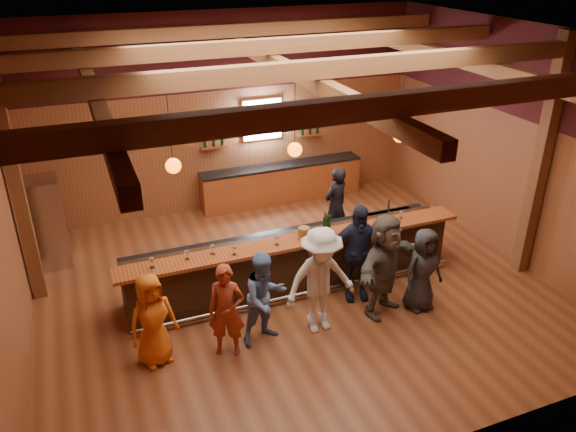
{
  "coord_description": "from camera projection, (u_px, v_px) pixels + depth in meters",
  "views": [
    {
      "loc": [
        -3.33,
        -8.07,
        5.77
      ],
      "look_at": [
        0.0,
        0.3,
        1.35
      ],
      "focal_mm": 35.0,
      "sensor_mm": 36.0,
      "label": 1
    }
  ],
  "objects": [
    {
      "name": "customer_navy",
      "position": [
        357.0,
        253.0,
        9.74
      ],
      "size": [
        1.14,
        0.69,
        1.81
      ],
      "primitive_type": "imported",
      "rotation": [
        0.0,
        0.0,
        -0.24
      ],
      "color": "#181C30",
      "rests_on": "ground"
    },
    {
      "name": "wine_shelves",
      "position": [
        263.0,
        138.0,
        13.17
      ],
      "size": [
        3.0,
        0.18,
        0.3
      ],
      "color": "brown",
      "rests_on": "room"
    },
    {
      "name": "glass_g",
      "position": [
        362.0,
        219.0,
        10.2
      ],
      "size": [
        0.07,
        0.07,
        0.16
      ],
      "color": "silver",
      "rests_on": "bar_counter"
    },
    {
      "name": "glass_a",
      "position": [
        152.0,
        260.0,
        8.84
      ],
      "size": [
        0.09,
        0.09,
        0.2
      ],
      "color": "silver",
      "rests_on": "bar_counter"
    },
    {
      "name": "customer_white",
      "position": [
        320.0,
        281.0,
        8.9
      ],
      "size": [
        1.22,
        0.73,
        1.85
      ],
      "primitive_type": "imported",
      "rotation": [
        0.0,
        0.0,
        0.04
      ],
      "color": "silver",
      "rests_on": "ground"
    },
    {
      "name": "window",
      "position": [
        262.0,
        119.0,
        13.03
      ],
      "size": [
        0.95,
        0.09,
        0.95
      ],
      "color": "silver",
      "rests_on": "room"
    },
    {
      "name": "bartender",
      "position": [
        336.0,
        206.0,
        11.64
      ],
      "size": [
        0.71,
        0.59,
        1.68
      ],
      "primitive_type": "imported",
      "rotation": [
        0.0,
        0.0,
        3.51
      ],
      "color": "black",
      "rests_on": "ground"
    },
    {
      "name": "bottle_a",
      "position": [
        325.0,
        224.0,
        9.96
      ],
      "size": [
        0.08,
        0.08,
        0.37
      ],
      "color": "black",
      "rests_on": "bar_counter"
    },
    {
      "name": "customer_denim",
      "position": [
        265.0,
        298.0,
        8.73
      ],
      "size": [
        0.86,
        0.73,
        1.56
      ],
      "primitive_type": "imported",
      "rotation": [
        0.0,
        0.0,
        0.2
      ],
      "color": "#5678AD",
      "rests_on": "ground"
    },
    {
      "name": "glass_c",
      "position": [
        212.0,
        247.0,
        9.24
      ],
      "size": [
        0.08,
        0.08,
        0.18
      ],
      "color": "silver",
      "rests_on": "bar_counter"
    },
    {
      "name": "customer_redvest",
      "position": [
        227.0,
        311.0,
        8.44
      ],
      "size": [
        0.66,
        0.56,
        1.54
      ],
      "primitive_type": "imported",
      "rotation": [
        0.0,
        0.0,
        -0.41
      ],
      "color": "maroon",
      "rests_on": "ground"
    },
    {
      "name": "customer_dark",
      "position": [
        423.0,
        270.0,
        9.52
      ],
      "size": [
        0.77,
        0.54,
        1.51
      ],
      "primitive_type": "imported",
      "rotation": [
        0.0,
        0.0,
        0.08
      ],
      "color": "#28272A",
      "rests_on": "ground"
    },
    {
      "name": "bar_counter",
      "position": [
        292.0,
        260.0,
        10.28
      ],
      "size": [
        6.3,
        1.07,
        1.11
      ],
      "color": "black",
      "rests_on": "ground"
    },
    {
      "name": "glass_d",
      "position": [
        234.0,
        248.0,
        9.21
      ],
      "size": [
        0.08,
        0.08,
        0.19
      ],
      "color": "silver",
      "rests_on": "bar_counter"
    },
    {
      "name": "ice_bucket",
      "position": [
        304.0,
        233.0,
        9.73
      ],
      "size": [
        0.2,
        0.2,
        0.22
      ],
      "primitive_type": "cylinder",
      "color": "brown",
      "rests_on": "bar_counter"
    },
    {
      "name": "glass_h",
      "position": [
        401.0,
        213.0,
        10.44
      ],
      "size": [
        0.07,
        0.07,
        0.16
      ],
      "color": "silver",
      "rests_on": "bar_counter"
    },
    {
      "name": "pendant_lights",
      "position": [
        295.0,
        149.0,
        9.19
      ],
      "size": [
        4.24,
        0.24,
        1.37
      ],
      "color": "black",
      "rests_on": "room"
    },
    {
      "name": "bottle_b",
      "position": [
        329.0,
        222.0,
        10.02
      ],
      "size": [
        0.08,
        0.08,
        0.39
      ],
      "color": "black",
      "rests_on": "bar_counter"
    },
    {
      "name": "glass_f",
      "position": [
        331.0,
        230.0,
        9.83
      ],
      "size": [
        0.07,
        0.07,
        0.16
      ],
      "color": "silver",
      "rests_on": "bar_counter"
    },
    {
      "name": "customer_orange",
      "position": [
        152.0,
        320.0,
        8.26
      ],
      "size": [
        0.84,
        0.66,
        1.51
      ],
      "primitive_type": "imported",
      "rotation": [
        0.0,
        0.0,
        0.28
      ],
      "color": "#CF5A13",
      "rests_on": "ground"
    },
    {
      "name": "room",
      "position": [
        294.0,
        118.0,
        9.01
      ],
      "size": [
        9.04,
        9.0,
        4.52
      ],
      "color": "brown",
      "rests_on": "ground"
    },
    {
      "name": "framed_pictures",
      "position": [
        297.0,
        114.0,
        13.29
      ],
      "size": [
        5.35,
        0.05,
        0.45
      ],
      "color": "black",
      "rests_on": "room"
    },
    {
      "name": "back_bar_cabinet",
      "position": [
        282.0,
        183.0,
        13.67
      ],
      "size": [
        4.0,
        0.52,
        0.95
      ],
      "color": "brown",
      "rests_on": "ground"
    },
    {
      "name": "glass_b",
      "position": [
        187.0,
        253.0,
        9.09
      ],
      "size": [
        0.08,
        0.08,
        0.17
      ],
      "color": "silver",
      "rests_on": "bar_counter"
    },
    {
      "name": "glass_e",
      "position": [
        277.0,
        238.0,
        9.51
      ],
      "size": [
        0.09,
        0.09,
        0.19
      ],
      "color": "silver",
      "rests_on": "bar_counter"
    },
    {
      "name": "stainless_fridge",
      "position": [
        46.0,
        223.0,
        10.79
      ],
      "size": [
        0.7,
        0.7,
        1.8
      ],
      "primitive_type": "cube",
      "color": "silver",
      "rests_on": "ground"
    },
    {
      "name": "customer_brown",
      "position": [
        384.0,
        265.0,
        9.34
      ],
      "size": [
        1.77,
        1.22,
        1.84
      ],
      "primitive_type": "imported",
      "rotation": [
        0.0,
        0.0,
        0.45
      ],
      "color": "#544C43",
      "rests_on": "ground"
    }
  ]
}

